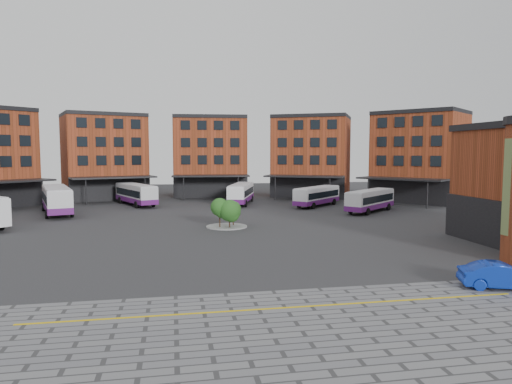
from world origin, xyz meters
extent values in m
plane|color=#28282B|center=(0.00, 0.00, 0.00)|extent=(160.00, 160.00, 0.00)
cube|color=gold|center=(2.00, -14.00, 0.03)|extent=(26.00, 0.15, 0.02)
cube|color=black|center=(-26.63, 31.58, 4.00)|extent=(12.61, 11.97, 0.25)
cylinder|color=black|center=(-22.05, 33.28, 2.00)|extent=(0.20, 0.20, 4.00)
cube|color=brown|center=(-15.30, 46.44, 7.00)|extent=(15.55, 13.69, 14.00)
cube|color=black|center=(-13.72, 41.85, 2.00)|extent=(12.45, 4.71, 4.00)
cube|color=black|center=(-15.30, 46.44, 14.30)|extent=(15.65, 13.97, 0.60)
cube|color=black|center=(-13.66, 41.66, 9.20)|extent=(10.87, 3.87, 8.00)
cube|color=black|center=(-12.96, 39.63, 4.00)|extent=(13.72, 8.39, 0.25)
cylinder|color=black|center=(-16.67, 36.45, 2.00)|extent=(0.20, 0.20, 4.00)
cylinder|color=black|center=(-8.07, 39.41, 2.00)|extent=(0.20, 0.20, 4.00)
cube|color=brown|center=(3.28, 48.89, 7.00)|extent=(13.67, 10.88, 14.00)
cube|color=black|center=(2.94, 44.05, 2.00)|extent=(13.00, 1.41, 4.00)
cube|color=black|center=(3.28, 48.89, 14.30)|extent=(13.69, 11.18, 0.60)
cube|color=black|center=(2.93, 43.85, 9.20)|extent=(11.42, 0.95, 8.00)
cube|color=black|center=(2.78, 41.70, 4.00)|extent=(13.28, 5.30, 0.25)
cylinder|color=black|center=(-1.89, 40.22, 2.00)|extent=(0.20, 0.20, 4.00)
cylinder|color=black|center=(7.19, 39.59, 2.00)|extent=(0.20, 0.20, 4.00)
cube|color=brown|center=(21.34, 43.88, 7.00)|extent=(16.12, 14.81, 14.00)
cube|color=black|center=(19.14, 39.56, 2.00)|extent=(11.81, 6.35, 4.00)
cube|color=black|center=(21.34, 43.88, 14.30)|extent=(16.26, 15.08, 0.60)
cube|color=black|center=(19.04, 39.38, 9.20)|extent=(10.26, 5.33, 8.00)
cube|color=black|center=(18.07, 37.46, 4.00)|extent=(13.58, 9.82, 0.25)
cylinder|color=black|center=(13.20, 37.92, 2.00)|extent=(0.20, 0.20, 4.00)
cylinder|color=black|center=(21.31, 33.79, 2.00)|extent=(0.20, 0.20, 4.00)
cube|color=brown|center=(36.00, 32.21, 7.00)|extent=(16.02, 16.39, 14.00)
cube|color=black|center=(32.29, 29.09, 2.00)|extent=(8.74, 10.28, 4.00)
cube|color=black|center=(36.00, 32.21, 14.30)|extent=(16.25, 16.58, 0.60)
cube|color=black|center=(32.14, 28.96, 9.20)|extent=(7.47, 8.86, 8.00)
cube|color=black|center=(30.49, 27.58, 4.00)|extent=(11.73, 12.79, 0.25)
cylinder|color=black|center=(26.19, 29.91, 2.00)|extent=(0.20, 0.20, 4.00)
cylinder|color=black|center=(32.03, 22.94, 2.00)|extent=(0.20, 0.20, 4.00)
cube|color=black|center=(22.90, -2.00, 2.00)|extent=(0.40, 12.00, 4.00)
cylinder|color=gray|center=(2.00, 12.00, 0.06)|extent=(4.40, 4.40, 0.12)
cylinder|color=#332114|center=(1.20, 11.40, 0.80)|extent=(0.14, 0.14, 1.60)
sphere|color=#29541C|center=(1.20, 11.40, 2.25)|extent=(1.93, 1.93, 1.93)
sphere|color=#29541C|center=(1.40, 11.25, 1.77)|extent=(1.35, 1.35, 1.35)
cylinder|color=#332114|center=(2.80, 12.60, 0.67)|extent=(0.14, 0.14, 1.34)
sphere|color=#29541C|center=(2.80, 12.60, 1.88)|extent=(1.69, 1.69, 1.69)
sphere|color=#29541C|center=(3.00, 12.45, 1.47)|extent=(1.18, 1.18, 1.18)
cylinder|color=#332114|center=(2.20, 11.00, 0.68)|extent=(0.14, 0.14, 1.36)
sphere|color=#29541C|center=(2.20, 11.00, 1.90)|extent=(2.30, 2.30, 2.30)
sphere|color=#29541C|center=(2.40, 10.85, 1.49)|extent=(1.61, 1.61, 1.61)
cylinder|color=black|center=(-21.15, 14.19, 0.57)|extent=(1.05, 1.05, 1.14)
cube|color=silver|center=(-18.51, 26.21, 2.02)|extent=(6.43, 12.82, 2.79)
cube|color=black|center=(-18.51, 26.21, 2.22)|extent=(6.20, 11.88, 1.08)
cube|color=silver|center=(-18.51, 26.21, 3.48)|extent=(6.18, 12.31, 0.14)
cube|color=black|center=(-20.33, 32.11, 2.28)|extent=(2.35, 0.83, 1.25)
cube|color=#5B176B|center=(-18.51, 26.21, 1.03)|extent=(6.48, 12.87, 0.80)
cylinder|color=black|center=(-21.06, 29.62, 0.57)|extent=(0.66, 1.19, 1.14)
cylinder|color=black|center=(-18.33, 30.47, 0.57)|extent=(0.66, 1.19, 1.14)
cylinder|color=black|center=(-18.68, 21.96, 0.57)|extent=(0.66, 1.19, 1.14)
cylinder|color=black|center=(-15.96, 22.80, 0.57)|extent=(0.66, 1.19, 1.14)
cube|color=silver|center=(-9.16, 34.58, 1.82)|extent=(6.95, 11.36, 2.52)
cube|color=black|center=(-9.16, 34.58, 2.00)|extent=(6.64, 10.56, 0.98)
cube|color=silver|center=(-9.16, 34.58, 3.13)|extent=(6.67, 10.90, 0.12)
cube|color=black|center=(-11.43, 39.64, 2.05)|extent=(2.04, 1.00, 1.13)
cube|color=#5B176B|center=(-9.16, 34.58, 0.92)|extent=(7.01, 11.41, 0.72)
cylinder|color=black|center=(-11.81, 37.35, 0.51)|extent=(0.70, 1.06, 1.03)
cylinder|color=black|center=(-9.47, 38.40, 0.51)|extent=(0.70, 1.06, 1.03)
cylinder|color=black|center=(-8.86, 30.75, 0.51)|extent=(0.70, 1.06, 1.03)
cylinder|color=black|center=(-6.52, 31.80, 0.51)|extent=(0.70, 1.06, 1.03)
cube|color=white|center=(6.74, 33.32, 1.78)|extent=(5.65, 11.30, 2.46)
cube|color=black|center=(6.74, 33.32, 1.96)|extent=(5.45, 10.47, 0.95)
cube|color=silver|center=(6.74, 33.32, 3.06)|extent=(5.43, 10.85, 0.12)
cube|color=black|center=(8.34, 38.51, 2.01)|extent=(2.07, 0.74, 1.10)
cube|color=#5B176B|center=(6.74, 33.32, 0.90)|extent=(5.70, 11.35, 0.70)
cylinder|color=black|center=(6.58, 37.07, 0.50)|extent=(0.58, 1.05, 1.00)
cylinder|color=black|center=(8.98, 36.33, 0.50)|extent=(0.58, 1.05, 1.00)
cylinder|color=black|center=(4.50, 30.31, 0.50)|extent=(0.58, 1.05, 1.00)
cylinder|color=black|center=(6.90, 29.57, 0.50)|extent=(0.58, 1.05, 1.00)
cube|color=silver|center=(17.42, 28.36, 1.65)|extent=(8.98, 8.80, 2.28)
cube|color=black|center=(17.42, 28.36, 1.82)|extent=(8.43, 8.27, 0.88)
cube|color=silver|center=(17.42, 28.36, 2.84)|extent=(8.62, 8.44, 0.11)
cube|color=black|center=(21.02, 31.86, 1.86)|extent=(1.46, 1.50, 1.02)
cube|color=#5B176B|center=(17.42, 28.36, 0.84)|extent=(9.03, 8.85, 0.65)
cylinder|color=black|center=(18.96, 31.48, 0.47)|extent=(0.86, 0.85, 0.93)
cylinder|color=black|center=(20.58, 29.81, 0.47)|extent=(0.86, 0.85, 0.93)
cylinder|color=black|center=(14.25, 26.92, 0.47)|extent=(0.86, 0.85, 0.93)
cylinder|color=black|center=(15.87, 25.25, 0.47)|extent=(0.86, 0.85, 0.93)
cube|color=silver|center=(22.47, 20.91, 1.69)|extent=(9.42, 8.70, 2.33)
cube|color=black|center=(22.47, 20.91, 1.85)|extent=(8.84, 8.19, 0.90)
cube|color=silver|center=(22.47, 20.91, 2.90)|extent=(9.05, 8.35, 0.11)
cube|color=black|center=(26.32, 24.30, 1.90)|extent=(1.43, 1.60, 1.05)
cube|color=#5B176B|center=(22.47, 20.91, 0.86)|extent=(9.48, 8.75, 0.67)
cylinder|color=black|center=(24.19, 24.01, 0.48)|extent=(0.90, 0.84, 0.95)
cylinder|color=black|center=(25.76, 22.23, 0.48)|extent=(0.90, 0.84, 0.95)
cylinder|color=black|center=(19.17, 19.59, 0.48)|extent=(0.90, 0.84, 0.95)
cylinder|color=black|center=(20.74, 17.80, 0.48)|extent=(0.90, 0.84, 0.95)
imported|color=#0C2AA4|center=(15.36, -12.99, 0.77)|extent=(4.96, 3.09, 1.54)
camera|label=1|loc=(-3.60, -36.24, 8.02)|focal=32.00mm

